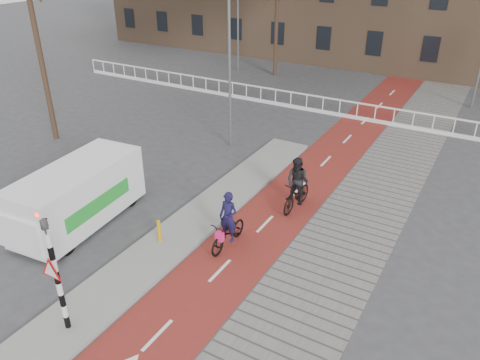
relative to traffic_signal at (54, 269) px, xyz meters
The scene contains 14 objects.
ground 2.90m from the traffic_signal, 73.47° to the left, with size 120.00×120.00×0.00m, color #38383A.
bike_lane 12.36m from the traffic_signal, 80.09° to the left, with size 2.50×60.00×0.01m, color maroon.
sidewalk 13.13m from the traffic_signal, 67.82° to the left, with size 3.00×60.00×0.01m, color slate.
curb_island 6.32m from the traffic_signal, 90.95° to the left, with size 1.80×16.00×0.12m, color gray.
traffic_signal is the anchor object (origin of this frame).
bollard 4.48m from the traffic_signal, 94.71° to the left, with size 0.12×0.12×0.79m, color #D3950B.
cyclist_near 5.67m from the traffic_signal, 72.50° to the left, with size 0.70×1.90×1.97m.
cyclist_far 9.02m from the traffic_signal, 73.07° to the left, with size 0.92×1.95×2.04m.
van 5.38m from the traffic_signal, 132.80° to the left, with size 2.42×5.10×2.13m.
railing 19.60m from the traffic_signal, 103.02° to the left, with size 28.00×0.10×0.99m.
tree_left 14.04m from the traffic_signal, 140.43° to the left, with size 0.25×0.25×8.70m, color black.
tree_mid 25.94m from the traffic_signal, 104.37° to the left, with size 0.26×0.26×7.40m, color black.
streetlight_near 12.83m from the traffic_signal, 101.64° to the left, with size 0.12×0.12×8.51m, color slate.
streetlight_left 26.82m from the traffic_signal, 110.75° to the left, with size 0.12×0.12×8.73m, color slate.
Camera 1 is at (7.70, -7.51, 9.07)m, focal length 35.00 mm.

